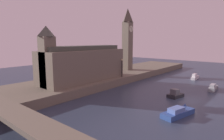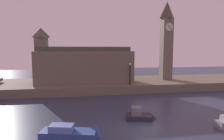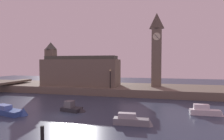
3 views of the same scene
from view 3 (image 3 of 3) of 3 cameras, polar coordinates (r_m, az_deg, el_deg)
name	(u,v)px [view 3 (image 3 of 3)]	position (r m, az deg, el deg)	size (l,w,h in m)	color
ground_plane	(62,116)	(24.87, -14.99, -13.41)	(120.00, 120.00, 0.00)	#2D384C
far_embankment	(105,88)	(43.02, -2.20, -5.62)	(70.00, 12.00, 1.50)	#6B6051
clock_tower	(156,49)	(41.37, 13.44, 6.36)	(2.27, 2.31, 15.75)	#6B6051
parliament_hall	(79,71)	(43.21, -10.06, -0.23)	(17.36, 6.02, 9.96)	#6B6051
streetlamp	(110,77)	(37.40, -0.55, -2.00)	(0.36, 0.36, 3.80)	black
mooring_post_right	(42,139)	(15.81, -20.51, -19.13)	(0.27, 0.27, 1.95)	black
boat_cruiser_grey	(134,121)	(20.87, 6.70, -15.10)	(4.31, 1.24, 1.33)	gray
boat_barge_dark	(74,108)	(26.61, -11.59, -11.36)	(3.69, 2.08, 1.48)	#232328
boat_ferry_white	(207,111)	(27.13, 26.97, -11.17)	(4.07, 1.05, 1.45)	silver
boat_tour_blue	(11,111)	(27.79, -28.41, -11.04)	(5.82, 2.67, 1.46)	#2D4C93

